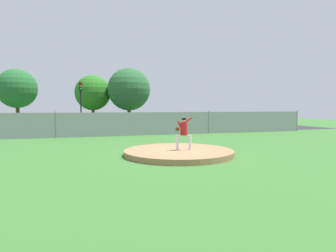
{
  "coord_description": "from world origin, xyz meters",
  "views": [
    {
      "loc": [
        -4.4,
        -12.74,
        2.26
      ],
      "look_at": [
        0.11,
        2.11,
        1.26
      ],
      "focal_mm": 30.57,
      "sensor_mm": 36.0,
      "label": 1
    }
  ],
  "objects": [
    {
      "name": "traffic_cone_orange",
      "position": [
        -6.94,
        13.9,
        0.26
      ],
      "size": [
        0.4,
        0.4,
        0.55
      ],
      "color": "orange",
      "rests_on": "asphalt_strip"
    },
    {
      "name": "ground_plane",
      "position": [
        0.0,
        6.0,
        0.0
      ],
      "size": [
        80.0,
        80.0,
        0.0
      ],
      "primitive_type": "plane",
      "color": "#386B2D"
    },
    {
      "name": "tree_leaning_west",
      "position": [
        1.06,
        21.12,
        4.4
      ],
      "size": [
        5.02,
        5.02,
        6.92
      ],
      "color": "#4C331E",
      "rests_on": "ground_plane"
    },
    {
      "name": "tree_tall_centre",
      "position": [
        -3.01,
        23.07,
        4.04
      ],
      "size": [
        4.25,
        4.25,
        6.17
      ],
      "color": "#4C331E",
      "rests_on": "ground_plane"
    },
    {
      "name": "pitcher_youth",
      "position": [
        0.2,
        -0.12,
        1.18
      ],
      "size": [
        0.83,
        0.32,
        1.58
      ],
      "color": "silver",
      "rests_on": "pitchers_mound"
    },
    {
      "name": "parked_car_silver",
      "position": [
        5.45,
        14.48,
        0.82
      ],
      "size": [
        2.01,
        4.57,
        1.72
      ],
      "color": "#B7BABF",
      "rests_on": "ground_plane"
    },
    {
      "name": "parked_car_slate",
      "position": [
        1.06,
        14.27,
        0.81
      ],
      "size": [
        1.84,
        4.61,
        1.7
      ],
      "color": "slate",
      "rests_on": "ground_plane"
    },
    {
      "name": "asphalt_strip",
      "position": [
        0.0,
        14.5,
        0.0
      ],
      "size": [
        44.0,
        7.0,
        0.01
      ],
      "primitive_type": "cube",
      "color": "#2B2B2D",
      "rests_on": "ground_plane"
    },
    {
      "name": "traffic_light_near",
      "position": [
        -4.42,
        18.96,
        3.37
      ],
      "size": [
        0.28,
        0.46,
        4.94
      ],
      "color": "black",
      "rests_on": "ground_plane"
    },
    {
      "name": "tree_slender_far",
      "position": [
        -11.48,
        24.19,
        4.45
      ],
      "size": [
        4.52,
        4.52,
        6.73
      ],
      "color": "#4C331E",
      "rests_on": "ground_plane"
    },
    {
      "name": "pitchers_mound",
      "position": [
        0.0,
        0.0,
        0.13
      ],
      "size": [
        5.19,
        5.19,
        0.25
      ],
      "primitive_type": "cylinder",
      "color": "#99704C",
      "rests_on": "ground_plane"
    },
    {
      "name": "parked_car_burgundy",
      "position": [
        11.46,
        14.02,
        0.83
      ],
      "size": [
        2.12,
        4.44,
        1.74
      ],
      "color": "maroon",
      "rests_on": "ground_plane"
    },
    {
      "name": "chainlink_fence",
      "position": [
        0.0,
        10.0,
        0.94
      ],
      "size": [
        31.19,
        0.07,
        1.98
      ],
      "color": "gray",
      "rests_on": "ground_plane"
    },
    {
      "name": "baseball",
      "position": [
        -0.19,
        0.52,
        0.29
      ],
      "size": [
        0.07,
        0.07,
        0.07
      ],
      "primitive_type": "sphere",
      "color": "white",
      "rests_on": "pitchers_mound"
    }
  ]
}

